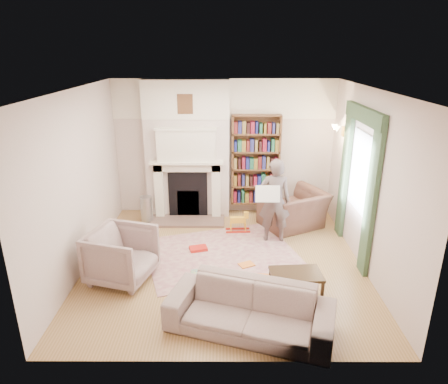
{
  "coord_description": "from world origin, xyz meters",
  "views": [
    {
      "loc": [
        0.02,
        -5.86,
        3.36
      ],
      "look_at": [
        0.0,
        0.25,
        1.15
      ],
      "focal_mm": 32.0,
      "sensor_mm": 36.0,
      "label": 1
    }
  ],
  "objects_px": {
    "armchair_left": "(122,255)",
    "armchair_reading": "(293,209)",
    "man_reading": "(274,201)",
    "coffee_table": "(295,287)",
    "sofa": "(250,309)",
    "rocking_horse": "(238,222)",
    "paraffin_heater": "(147,209)",
    "bookcase": "(256,160)"
  },
  "relations": [
    {
      "from": "armchair_left",
      "to": "armchair_reading",
      "type": "bearing_deg",
      "value": -40.17
    },
    {
      "from": "man_reading",
      "to": "coffee_table",
      "type": "bearing_deg",
      "value": 93.63
    },
    {
      "from": "sofa",
      "to": "rocking_horse",
      "type": "bearing_deg",
      "value": 108.74
    },
    {
      "from": "armchair_left",
      "to": "paraffin_heater",
      "type": "distance_m",
      "value": 2.15
    },
    {
      "from": "armchair_left",
      "to": "paraffin_heater",
      "type": "height_order",
      "value": "armchair_left"
    },
    {
      "from": "bookcase",
      "to": "sofa",
      "type": "distance_m",
      "value": 3.93
    },
    {
      "from": "armchair_left",
      "to": "sofa",
      "type": "xyz_separation_m",
      "value": [
        1.87,
        -1.18,
        -0.11
      ]
    },
    {
      "from": "paraffin_heater",
      "to": "armchair_reading",
      "type": "bearing_deg",
      "value": -4.15
    },
    {
      "from": "man_reading",
      "to": "bookcase",
      "type": "bearing_deg",
      "value": -78.16
    },
    {
      "from": "coffee_table",
      "to": "man_reading",
      "type": "bearing_deg",
      "value": 88.81
    },
    {
      "from": "armchair_left",
      "to": "rocking_horse",
      "type": "bearing_deg",
      "value": -30.93
    },
    {
      "from": "bookcase",
      "to": "paraffin_heater",
      "type": "xyz_separation_m",
      "value": [
        -2.23,
        -0.5,
        -0.9
      ]
    },
    {
      "from": "armchair_left",
      "to": "coffee_table",
      "type": "xyz_separation_m",
      "value": [
        2.54,
        -0.57,
        -0.18
      ]
    },
    {
      "from": "armchair_reading",
      "to": "sofa",
      "type": "distance_m",
      "value": 3.27
    },
    {
      "from": "paraffin_heater",
      "to": "rocking_horse",
      "type": "height_order",
      "value": "paraffin_heater"
    },
    {
      "from": "paraffin_heater",
      "to": "man_reading",
      "type": "bearing_deg",
      "value": -18.13
    },
    {
      "from": "coffee_table",
      "to": "rocking_horse",
      "type": "relative_size",
      "value": 1.5
    },
    {
      "from": "man_reading",
      "to": "rocking_horse",
      "type": "distance_m",
      "value": 0.93
    },
    {
      "from": "bookcase",
      "to": "man_reading",
      "type": "distance_m",
      "value": 1.39
    },
    {
      "from": "armchair_left",
      "to": "rocking_horse",
      "type": "distance_m",
      "value": 2.48
    },
    {
      "from": "armchair_left",
      "to": "man_reading",
      "type": "height_order",
      "value": "man_reading"
    },
    {
      "from": "paraffin_heater",
      "to": "rocking_horse",
      "type": "bearing_deg",
      "value": -13.99
    },
    {
      "from": "sofa",
      "to": "man_reading",
      "type": "relative_size",
      "value": 1.32
    },
    {
      "from": "armchair_reading",
      "to": "sofa",
      "type": "relative_size",
      "value": 0.56
    },
    {
      "from": "armchair_reading",
      "to": "paraffin_heater",
      "type": "distance_m",
      "value": 2.94
    },
    {
      "from": "armchair_left",
      "to": "sofa",
      "type": "relative_size",
      "value": 0.44
    },
    {
      "from": "paraffin_heater",
      "to": "bookcase",
      "type": "bearing_deg",
      "value": 12.58
    },
    {
      "from": "armchair_reading",
      "to": "man_reading",
      "type": "xyz_separation_m",
      "value": [
        -0.45,
        -0.6,
        0.41
      ]
    },
    {
      "from": "man_reading",
      "to": "paraffin_heater",
      "type": "relative_size",
      "value": 2.84
    },
    {
      "from": "armchair_reading",
      "to": "rocking_horse",
      "type": "bearing_deg",
      "value": -14.31
    },
    {
      "from": "sofa",
      "to": "man_reading",
      "type": "bearing_deg",
      "value": 94.54
    },
    {
      "from": "bookcase",
      "to": "coffee_table",
      "type": "relative_size",
      "value": 2.64
    },
    {
      "from": "bookcase",
      "to": "coffee_table",
      "type": "height_order",
      "value": "bookcase"
    },
    {
      "from": "rocking_horse",
      "to": "man_reading",
      "type": "bearing_deg",
      "value": -32.29
    },
    {
      "from": "bookcase",
      "to": "paraffin_heater",
      "type": "height_order",
      "value": "bookcase"
    },
    {
      "from": "sofa",
      "to": "paraffin_heater",
      "type": "height_order",
      "value": "sofa"
    },
    {
      "from": "man_reading",
      "to": "rocking_horse",
      "type": "bearing_deg",
      "value": -28.13
    },
    {
      "from": "coffee_table",
      "to": "paraffin_heater",
      "type": "bearing_deg",
      "value": 129.57
    },
    {
      "from": "sofa",
      "to": "bookcase",
      "type": "bearing_deg",
      "value": 102.7
    },
    {
      "from": "sofa",
      "to": "armchair_reading",
      "type": "bearing_deg",
      "value": 89.23
    },
    {
      "from": "man_reading",
      "to": "paraffin_heater",
      "type": "bearing_deg",
      "value": -17.29
    },
    {
      "from": "paraffin_heater",
      "to": "armchair_left",
      "type": "bearing_deg",
      "value": -89.19
    }
  ]
}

